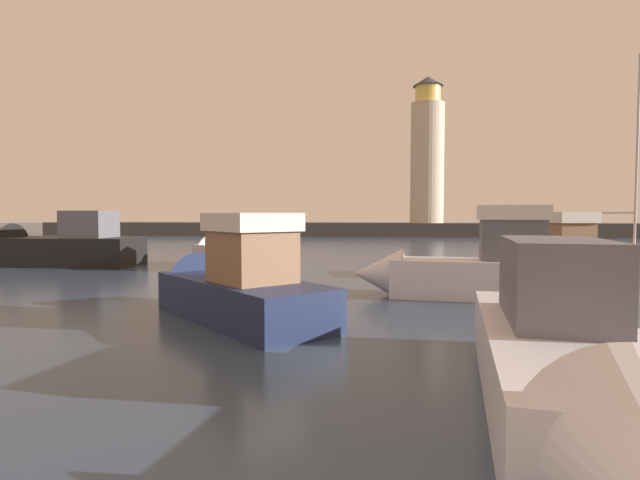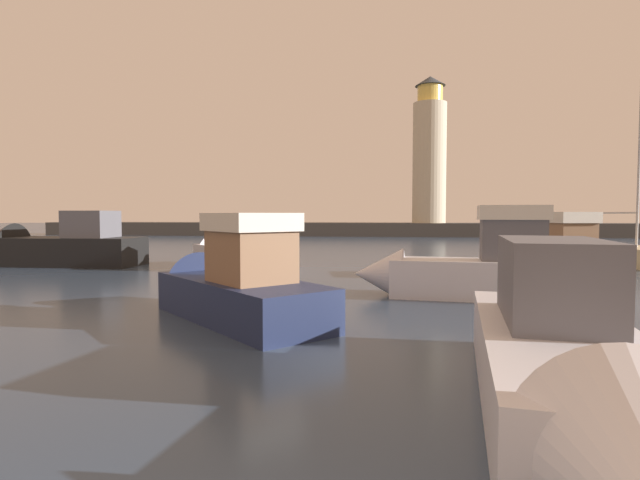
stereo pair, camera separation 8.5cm
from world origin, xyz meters
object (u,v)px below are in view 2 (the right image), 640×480
at_px(motorboat_2, 45,248).
at_px(motorboat_5, 574,372).
at_px(lighthouse, 429,154).
at_px(mooring_buoy, 254,276).
at_px(motorboat_4, 230,252).
at_px(motorboat_3, 223,284).
at_px(motorboat_1, 544,256).
at_px(sailboat_moored, 629,254).
at_px(motorboat_0, 464,269).

relative_size(motorboat_2, motorboat_5, 1.15).
height_order(lighthouse, motorboat_5, lighthouse).
xyz_separation_m(motorboat_2, mooring_buoy, (12.47, -6.19, -0.51)).
bearing_deg(motorboat_5, motorboat_4, 118.82).
height_order(motorboat_3, motorboat_5, motorboat_3).
height_order(motorboat_4, mooring_buoy, motorboat_4).
relative_size(motorboat_2, mooring_buoy, 12.01).
bearing_deg(lighthouse, motorboat_5, -93.19).
bearing_deg(lighthouse, motorboat_4, -109.34).
xyz_separation_m(lighthouse, motorboat_1, (1.73, -36.58, -8.73)).
distance_m(motorboat_4, sailboat_moored, 20.23).
bearing_deg(motorboat_4, motorboat_3, -73.54).
distance_m(lighthouse, motorboat_1, 37.64).
bearing_deg(mooring_buoy, lighthouse, 77.03).
distance_m(motorboat_1, mooring_buoy, 12.69).
relative_size(motorboat_2, motorboat_3, 1.44).
xyz_separation_m(motorboat_1, motorboat_3, (-10.96, -10.37, 0.01)).
bearing_deg(lighthouse, mooring_buoy, -102.97).
height_order(motorboat_2, motorboat_3, motorboat_2).
xyz_separation_m(motorboat_1, motorboat_2, (-23.89, 0.66, 0.12)).
bearing_deg(motorboat_1, motorboat_5, -105.79).
height_order(motorboat_4, sailboat_moored, sailboat_moored).
height_order(motorboat_0, motorboat_3, motorboat_0).
relative_size(motorboat_3, motorboat_5, 0.80).
bearing_deg(motorboat_1, mooring_buoy, -154.19).
relative_size(lighthouse, motorboat_0, 2.41).
relative_size(motorboat_2, motorboat_4, 1.35).
xyz_separation_m(motorboat_3, motorboat_4, (-3.31, 11.21, -0.06)).
height_order(motorboat_4, motorboat_5, motorboat_4).
xyz_separation_m(motorboat_4, mooring_buoy, (2.85, -6.36, -0.35)).
relative_size(lighthouse, motorboat_4, 2.50).
relative_size(motorboat_0, motorboat_5, 0.88).
bearing_deg(motorboat_2, motorboat_4, 1.04).
height_order(motorboat_1, motorboat_2, motorboat_2).
bearing_deg(sailboat_moored, motorboat_0, -130.82).
distance_m(lighthouse, motorboat_3, 48.63).
relative_size(lighthouse, motorboat_5, 2.13).
bearing_deg(motorboat_3, motorboat_0, 28.04).
height_order(lighthouse, mooring_buoy, lighthouse).
xyz_separation_m(motorboat_1, mooring_buoy, (-11.42, -5.52, -0.39)).
height_order(sailboat_moored, mooring_buoy, sailboat_moored).
bearing_deg(motorboat_3, motorboat_4, 106.46).
height_order(motorboat_3, sailboat_moored, sailboat_moored).
bearing_deg(sailboat_moored, lighthouse, 102.92).
bearing_deg(sailboat_moored, motorboat_1, -139.87).
xyz_separation_m(lighthouse, motorboat_4, (-12.54, -35.74, -8.77)).
xyz_separation_m(lighthouse, motorboat_2, (-22.16, -35.91, -8.62)).
bearing_deg(motorboat_3, sailboat_moored, 42.34).
bearing_deg(motorboat_5, motorboat_1, 74.21).
bearing_deg(motorboat_1, motorboat_4, 176.64).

